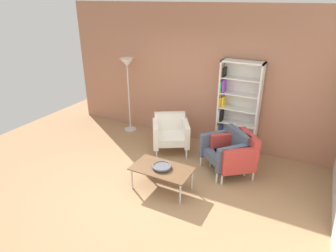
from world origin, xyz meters
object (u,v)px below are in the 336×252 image
object	(u,v)px
decorative_bowl	(162,166)
floor_lamp_torchiere	(127,71)
coffee_table_low	(162,170)
armchair_near_window	(236,153)
armchair_corner_red	(226,151)
armchair_by_bookshelf	(170,133)
bookshelf_tall	(236,109)

from	to	relation	value
decorative_bowl	floor_lamp_torchiere	xyz separation A→B (m)	(-1.83, 1.74, 1.01)
floor_lamp_torchiere	coffee_table_low	bearing A→B (deg)	-43.58
coffee_table_low	armchair_near_window	xyz separation A→B (m)	(0.95, 1.04, 0.05)
coffee_table_low	floor_lamp_torchiere	bearing A→B (deg)	136.42
armchair_corner_red	floor_lamp_torchiere	xyz separation A→B (m)	(-2.60, 0.69, 1.03)
coffee_table_low	armchair_near_window	world-z (taller)	armchair_near_window
floor_lamp_torchiere	armchair_corner_red	bearing A→B (deg)	-14.79
decorative_bowl	armchair_near_window	distance (m)	1.41
decorative_bowl	armchair_by_bookshelf	world-z (taller)	armchair_by_bookshelf
coffee_table_low	floor_lamp_torchiere	xyz separation A→B (m)	(-1.83, 1.74, 1.08)
decorative_bowl	floor_lamp_torchiere	world-z (taller)	floor_lamp_torchiere
armchair_by_bookshelf	floor_lamp_torchiere	bearing A→B (deg)	128.99
coffee_table_low	floor_lamp_torchiere	distance (m)	2.75
armchair_corner_red	floor_lamp_torchiere	bearing A→B (deg)	-153.94
armchair_by_bookshelf	armchair_near_window	distance (m)	1.45
decorative_bowl	armchair_by_bookshelf	distance (m)	1.35
decorative_bowl	coffee_table_low	bearing A→B (deg)	-123.69
armchair_corner_red	coffee_table_low	bearing A→B (deg)	-85.31
armchair_corner_red	floor_lamp_torchiere	distance (m)	2.88
decorative_bowl	armchair_near_window	world-z (taller)	armchair_near_window
coffee_table_low	decorative_bowl	xyz separation A→B (m)	(0.00, 0.00, 0.07)
decorative_bowl	armchair_corner_red	bearing A→B (deg)	53.84
coffee_table_low	armchair_by_bookshelf	distance (m)	1.35
decorative_bowl	armchair_by_bookshelf	size ratio (longest dim) A/B	0.34
armchair_by_bookshelf	armchair_near_window	bearing A→B (deg)	-39.52
decorative_bowl	armchair_corner_red	world-z (taller)	armchair_corner_red
coffee_table_low	armchair_corner_red	size ratio (longest dim) A/B	1.05
bookshelf_tall	armchair_by_bookshelf	size ratio (longest dim) A/B	2.03
bookshelf_tall	decorative_bowl	bearing A→B (deg)	-109.57
coffee_table_low	armchair_near_window	size ratio (longest dim) A/B	1.05
bookshelf_tall	armchair_corner_red	bearing A→B (deg)	-83.13
armchair_by_bookshelf	floor_lamp_torchiere	world-z (taller)	floor_lamp_torchiere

